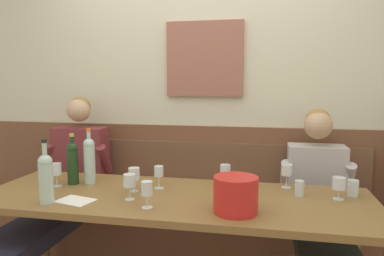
{
  "coord_description": "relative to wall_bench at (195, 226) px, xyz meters",
  "views": [
    {
      "loc": [
        0.54,
        -1.96,
        1.43
      ],
      "look_at": [
        0.05,
        0.45,
        1.13
      ],
      "focal_mm": 34.32,
      "sensor_mm": 36.0,
      "label": 1
    }
  ],
  "objects": [
    {
      "name": "wood_wainscot_panel",
      "position": [
        0.0,
        0.21,
        0.26
      ],
      "size": [
        6.8,
        0.03,
        1.07
      ],
      "primitive_type": "cube",
      "color": "brown",
      "rests_on": "ground"
    },
    {
      "name": "wine_glass_right_end",
      "position": [
        -0.23,
        -0.82,
        0.58
      ],
      "size": [
        0.07,
        0.07,
        0.15
      ],
      "color": "silver",
      "rests_on": "dining_table"
    },
    {
      "name": "ice_bucket",
      "position": [
        0.39,
        -0.9,
        0.57
      ],
      "size": [
        0.24,
        0.24,
        0.19
      ],
      "primitive_type": "cylinder",
      "color": "red",
      "rests_on": "dining_table"
    },
    {
      "name": "water_tumbler_right",
      "position": [
        0.75,
        -0.54,
        0.52
      ],
      "size": [
        0.06,
        0.06,
        0.09
      ],
      "primitive_type": "cylinder",
      "color": "silver",
      "rests_on": "dining_table"
    },
    {
      "name": "wine_glass_mid_right",
      "position": [
        0.97,
        -0.56,
        0.56
      ],
      "size": [
        0.08,
        0.08,
        0.13
      ],
      "color": "silver",
      "rests_on": "dining_table"
    },
    {
      "name": "dining_table",
      "position": [
        0.0,
        -0.69,
        0.39
      ],
      "size": [
        2.39,
        0.82,
        0.75
      ],
      "color": "brown",
      "rests_on": "ground"
    },
    {
      "name": "wine_bottle_clear_water",
      "position": [
        -0.63,
        -0.54,
        0.64
      ],
      "size": [
        0.08,
        0.08,
        0.38
      ],
      "color": "#ABCAC1",
      "rests_on": "dining_table"
    },
    {
      "name": "wine_glass_left_end",
      "position": [
        -0.13,
        -0.56,
        0.57
      ],
      "size": [
        0.06,
        0.06,
        0.15
      ],
      "color": "silver",
      "rests_on": "dining_table"
    },
    {
      "name": "wine_bottle_amber_mid",
      "position": [
        -0.73,
        -0.57,
        0.62
      ],
      "size": [
        0.07,
        0.07,
        0.34
      ],
      "color": "#1C3719",
      "rests_on": "dining_table"
    },
    {
      "name": "wine_glass_center_rear",
      "position": [
        -0.81,
        -0.65,
        0.58
      ],
      "size": [
        0.07,
        0.07,
        0.16
      ],
      "color": "silver",
      "rests_on": "dining_table"
    },
    {
      "name": "wine_glass_near_bucket",
      "position": [
        -0.09,
        -0.93,
        0.57
      ],
      "size": [
        0.06,
        0.06,
        0.15
      ],
      "color": "silver",
      "rests_on": "dining_table"
    },
    {
      "name": "wine_glass_center_front",
      "position": [
        -0.27,
        -0.65,
        0.57
      ],
      "size": [
        0.07,
        0.07,
        0.15
      ],
      "color": "silver",
      "rests_on": "dining_table"
    },
    {
      "name": "tasting_sheet_left_guest",
      "position": [
        -0.54,
        -0.9,
        0.47
      ],
      "size": [
        0.24,
        0.2,
        0.0
      ],
      "primitive_type": "cube",
      "rotation": [
        0.0,
        0.0,
        -0.24
      ],
      "color": "white",
      "rests_on": "dining_table"
    },
    {
      "name": "wine_glass_by_bottle",
      "position": [
        0.68,
        -0.37,
        0.58
      ],
      "size": [
        0.07,
        0.07,
        0.15
      ],
      "color": "silver",
      "rests_on": "dining_table"
    },
    {
      "name": "room_wall_back",
      "position": [
        0.0,
        0.26,
        1.12
      ],
      "size": [
        6.8,
        0.12,
        2.8
      ],
      "color": "beige",
      "rests_on": "ground"
    },
    {
      "name": "person_left_seat",
      "position": [
        0.91,
        -0.37,
        0.33
      ],
      "size": [
        0.51,
        1.27,
        1.25
      ],
      "color": "#36333E",
      "rests_on": "ground"
    },
    {
      "name": "wine_bottle_green_tall",
      "position": [
        -0.67,
        -0.98,
        0.62
      ],
      "size": [
        0.08,
        0.08,
        0.37
      ],
      "color": "#B2CCBF",
      "rests_on": "dining_table"
    },
    {
      "name": "wall_bench",
      "position": [
        0.0,
        0.0,
        0.0
      ],
      "size": [
        2.69,
        0.42,
        0.94
      ],
      "color": "brown",
      "rests_on": "ground"
    },
    {
      "name": "person_center_right_seat",
      "position": [
        -0.97,
        -0.37,
        0.34
      ],
      "size": [
        0.54,
        1.26,
        1.32
      ],
      "color": "#362F36",
      "rests_on": "ground"
    },
    {
      "name": "water_tumbler_left",
      "position": [
        1.07,
        -0.47,
        0.52
      ],
      "size": [
        0.07,
        0.07,
        0.1
      ],
      "primitive_type": "cylinder",
      "color": "silver",
      "rests_on": "dining_table"
    },
    {
      "name": "wine_glass_mid_left",
      "position": [
        0.28,
        -0.37,
        0.56
      ],
      "size": [
        0.07,
        0.07,
        0.13
      ],
      "color": "silver",
      "rests_on": "dining_table"
    }
  ]
}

